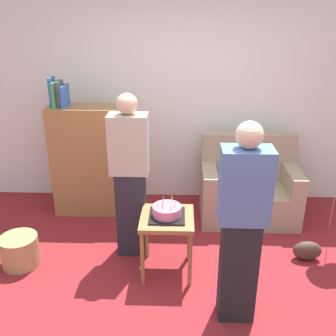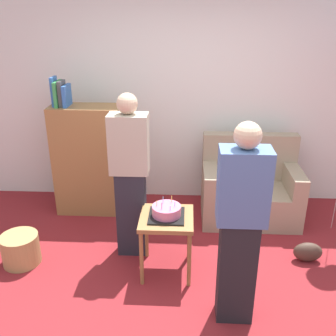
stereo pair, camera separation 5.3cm
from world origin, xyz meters
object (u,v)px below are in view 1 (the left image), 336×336
birthday_cake (167,212)px  person_holding_cake (242,226)px  wicker_basket (20,251)px  couch (248,189)px  bookshelf (87,159)px  side_table (167,225)px  handbag (307,251)px  person_blowing_candles (130,177)px

birthday_cake → person_holding_cake: 0.82m
person_holding_cake → wicker_basket: 2.19m
wicker_basket → couch: bearing=24.0°
bookshelf → side_table: 1.52m
couch → wicker_basket: size_ratio=3.06×
side_table → handbag: (1.38, 0.21, -0.39)m
bookshelf → handbag: bearing=-21.5°
handbag → wicker_basket: bearing=-176.5°
side_table → handbag: bearing=8.9°
birthday_cake → wicker_basket: 1.50m
side_table → birthday_cake: (-0.00, 0.00, 0.14)m
person_holding_cake → wicker_basket: bearing=2.8°
person_blowing_candles → person_holding_cake: (0.93, -0.85, 0.00)m
couch → handbag: (0.46, -0.87, -0.24)m
person_holding_cake → wicker_basket: (-1.99, 0.60, -0.68)m
bookshelf → wicker_basket: (-0.44, -1.10, -0.52)m
wicker_basket → person_blowing_candles: bearing=13.6°
person_holding_cake → birthday_cake: bearing=-24.6°
side_table → birthday_cake: size_ratio=1.82×
wicker_basket → birthday_cake: bearing=-1.8°
couch → wicker_basket: couch is taller
bookshelf → person_holding_cake: person_holding_cake is taller
side_table → person_holding_cake: 0.86m
side_table → wicker_basket: 1.46m
wicker_basket → handbag: wicker_basket is taller
birthday_cake → wicker_basket: (-1.42, 0.04, -0.48)m
wicker_basket → side_table: bearing=-1.8°
side_table → person_blowing_candles: (-0.36, 0.30, 0.34)m
couch → bookshelf: 1.92m
bookshelf → wicker_basket: size_ratio=4.50×
handbag → person_blowing_candles: bearing=177.2°
handbag → person_holding_cake: bearing=-136.4°
bookshelf → person_blowing_candles: person_blowing_candles is taller
couch → person_blowing_candles: 1.57m
bookshelf → person_blowing_candles: bearing=-53.7°
couch → person_blowing_candles: (-1.27, -0.78, 0.49)m
person_blowing_candles → person_holding_cake: 1.26m
wicker_basket → person_holding_cake: bearing=-16.6°
birthday_cake → handbag: 1.49m
person_blowing_candles → couch: bearing=53.6°
person_holding_cake → handbag: bearing=-117.1°
bookshelf → birthday_cake: 1.51m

